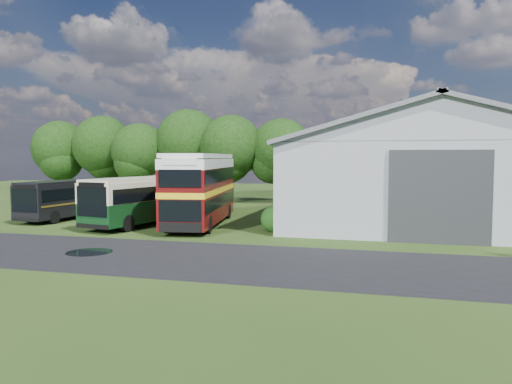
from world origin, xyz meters
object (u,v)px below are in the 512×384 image
(storage_shed, at_px, (425,163))
(bus_maroon_double, at_px, (201,190))
(bus_dark_single, at_px, (77,197))
(bus_green_single, at_px, (154,198))

(storage_shed, height_order, bus_maroon_double, storage_shed)
(storage_shed, bearing_deg, bus_dark_single, -165.37)
(storage_shed, xyz_separation_m, bus_dark_single, (-25.73, -6.72, -2.63))
(bus_maroon_double, xyz_separation_m, bus_dark_single, (-10.82, 1.62, -0.88))
(bus_green_single, distance_m, bus_dark_single, 7.41)
(storage_shed, height_order, bus_green_single, storage_shed)
(storage_shed, xyz_separation_m, bus_maroon_double, (-14.91, -8.33, -1.76))
(storage_shed, relative_size, bus_dark_single, 2.34)
(bus_green_single, height_order, bus_maroon_double, bus_maroon_double)
(storage_shed, distance_m, bus_dark_single, 26.72)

